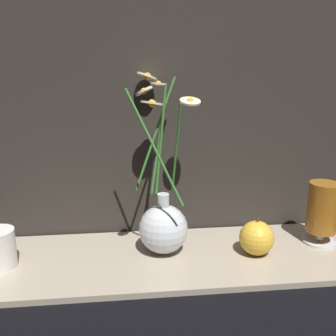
# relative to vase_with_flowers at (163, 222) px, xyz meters

# --- Properties ---
(ground_plane) EXTENTS (6.00, 6.00, 0.00)m
(ground_plane) POSITION_rel_vase_with_flowers_xyz_m (0.01, -0.02, -0.08)
(ground_plane) COLOR black
(shelf) EXTENTS (0.87, 0.25, 0.01)m
(shelf) POSITION_rel_vase_with_flowers_xyz_m (0.01, -0.02, -0.07)
(shelf) COLOR tan
(shelf) RESTS_ON ground_plane
(vase_with_flowers) EXTENTS (0.15, 0.23, 0.37)m
(vase_with_flowers) POSITION_rel_vase_with_flowers_xyz_m (0.00, 0.00, 0.00)
(vase_with_flowers) COLOR silver
(vase_with_flowers) RESTS_ON shelf
(tea_glass) EXTENTS (0.07, 0.07, 0.14)m
(tea_glass) POSITION_rel_vase_with_flowers_xyz_m (0.35, 0.00, 0.01)
(tea_glass) COLOR silver
(tea_glass) RESTS_ON shelf
(orange_fruit) EXTENTS (0.07, 0.07, 0.08)m
(orange_fruit) POSITION_rel_vase_with_flowers_xyz_m (0.19, -0.03, -0.03)
(orange_fruit) COLOR gold
(orange_fruit) RESTS_ON shelf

